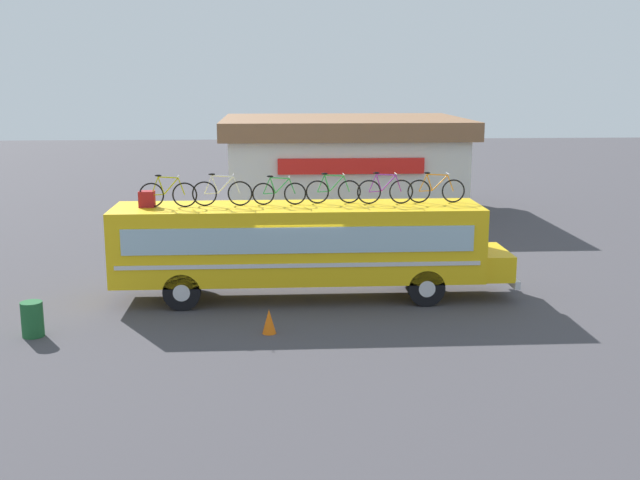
# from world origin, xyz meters

# --- Properties ---
(ground_plane) EXTENTS (120.00, 120.00, 0.00)m
(ground_plane) POSITION_xyz_m (0.00, 0.00, 0.00)
(ground_plane) COLOR #423F44
(bus) EXTENTS (12.00, 2.43, 2.85)m
(bus) POSITION_xyz_m (0.16, 0.00, 1.70)
(bus) COLOR yellow
(bus) RESTS_ON ground
(luggage_bag_1) EXTENTS (0.45, 0.37, 0.47)m
(luggage_bag_1) POSITION_xyz_m (-4.45, 0.07, 3.09)
(luggage_bag_1) COLOR maroon
(luggage_bag_1) RESTS_ON bus
(rooftop_bicycle_1) EXTENTS (1.70, 0.44, 0.97)m
(rooftop_bicycle_1) POSITION_xyz_m (-3.82, -0.04, 3.25)
(rooftop_bicycle_1) COLOR black
(rooftop_bicycle_1) RESTS_ON bus
(rooftop_bicycle_2) EXTENTS (1.79, 0.44, 0.98)m
(rooftop_bicycle_2) POSITION_xyz_m (-2.25, 0.13, 3.26)
(rooftop_bicycle_2) COLOR black
(rooftop_bicycle_2) RESTS_ON bus
(rooftop_bicycle_3) EXTENTS (1.62, 0.44, 0.89)m
(rooftop_bicycle_3) POSITION_xyz_m (-0.56, 0.23, 3.22)
(rooftop_bicycle_3) COLOR black
(rooftop_bicycle_3) RESTS_ON bus
(rooftop_bicycle_4) EXTENTS (1.68, 0.44, 0.94)m
(rooftop_bicycle_4) POSITION_xyz_m (1.08, 0.39, 3.24)
(rooftop_bicycle_4) COLOR black
(rooftop_bicycle_4) RESTS_ON bus
(rooftop_bicycle_5) EXTENTS (1.71, 0.44, 0.97)m
(rooftop_bicycle_5) POSITION_xyz_m (2.63, 0.21, 3.25)
(rooftop_bicycle_5) COLOR black
(rooftop_bicycle_5) RESTS_ON bus
(rooftop_bicycle_6) EXTENTS (1.77, 0.44, 0.95)m
(rooftop_bicycle_6) POSITION_xyz_m (4.22, 0.33, 3.24)
(rooftop_bicycle_6) COLOR black
(rooftop_bicycle_6) RESTS_ON bus
(roadside_building) EXTENTS (11.78, 8.95, 4.60)m
(roadside_building) POSITION_xyz_m (2.74, 15.73, 2.36)
(roadside_building) COLOR silver
(roadside_building) RESTS_ON ground
(trash_bin) EXTENTS (0.56, 0.56, 0.93)m
(trash_bin) POSITION_xyz_m (-7.01, -3.14, 0.46)
(trash_bin) COLOR #1E592D
(trash_bin) RESTS_ON ground
(traffic_cone) EXTENTS (0.37, 0.37, 0.66)m
(traffic_cone) POSITION_xyz_m (-0.88, -3.28, 0.33)
(traffic_cone) COLOR orange
(traffic_cone) RESTS_ON ground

